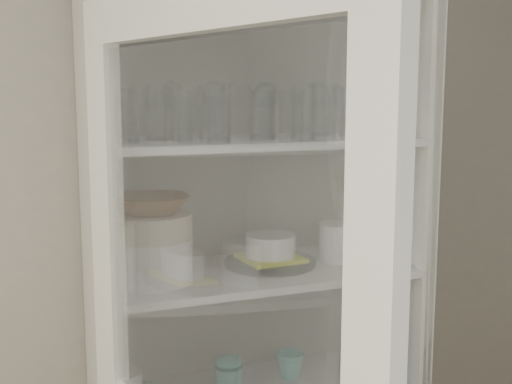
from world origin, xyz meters
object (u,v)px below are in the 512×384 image
object	(u,v)px
goblet_0	(166,110)
yellow_trivet	(270,258)
mug_blue	(376,363)
mug_teal	(290,365)
plate_stack_back	(151,259)
mug_white	(376,374)
goblet_1	(266,107)
teal_jar	(229,377)
white_ramekin	(270,245)
plate_stack_front	(152,260)
grey_bowl_stack	(339,242)
goblet_3	(334,107)
terracotta_bowl	(151,204)
pantry_cabinet	(249,358)
cream_bowl	(152,226)
goblet_2	(316,106)
glass_platter	(270,262)

from	to	relation	value
goblet_0	yellow_trivet	bearing A→B (deg)	-19.13
mug_blue	mug_teal	world-z (taller)	mug_blue
plate_stack_back	mug_white	size ratio (longest dim) A/B	2.33
goblet_1	plate_stack_back	distance (m)	0.59
goblet_0	teal_jar	world-z (taller)	goblet_0
white_ramekin	mug_blue	distance (m)	0.55
plate_stack_front	grey_bowl_stack	bearing A→B (deg)	2.04
goblet_0	mug_teal	xyz separation A→B (m)	(0.39, -0.08, -0.84)
goblet_0	goblet_1	xyz separation A→B (m)	(0.32, -0.03, 0.01)
goblet_3	mug_blue	size ratio (longest dim) A/B	1.57
goblet_0	terracotta_bowl	distance (m)	0.31
pantry_cabinet	white_ramekin	size ratio (longest dim) A/B	13.35
cream_bowl	teal_jar	distance (m)	0.56
pantry_cabinet	mug_teal	bearing A→B (deg)	-9.26
terracotta_bowl	grey_bowl_stack	bearing A→B (deg)	2.04
plate_stack_front	terracotta_bowl	xyz separation A→B (m)	(0.00, 0.00, 0.16)
terracotta_bowl	cream_bowl	bearing A→B (deg)	0.00
mug_blue	yellow_trivet	bearing A→B (deg)	179.60
plate_stack_back	plate_stack_front	bearing A→B (deg)	-99.89
goblet_3	mug_white	bearing A→B (deg)	-79.73
goblet_0	mug_white	world-z (taller)	goblet_0
mug_blue	plate_stack_front	bearing A→B (deg)	-171.48
goblet_1	terracotta_bowl	bearing A→B (deg)	-163.06
goblet_1	mug_white	world-z (taller)	goblet_1
mug_blue	goblet_0	bearing A→B (deg)	175.60
grey_bowl_stack	mug_blue	world-z (taller)	grey_bowl_stack
terracotta_bowl	yellow_trivet	bearing A→B (deg)	6.74
mug_blue	teal_jar	world-z (taller)	teal_jar
plate_stack_front	mug_teal	size ratio (longest dim) A/B	2.51
goblet_1	goblet_3	size ratio (longest dim) A/B	1.03
goblet_0	white_ramekin	distance (m)	0.53
grey_bowl_stack	goblet_2	bearing A→B (deg)	111.87
yellow_trivet	grey_bowl_stack	xyz separation A→B (m)	(0.23, -0.02, 0.04)
terracotta_bowl	mug_blue	bearing A→B (deg)	-1.65
goblet_1	teal_jar	world-z (taller)	goblet_1
plate_stack_front	white_ramekin	world-z (taller)	plate_stack_front
teal_jar	white_ramekin	bearing A→B (deg)	2.50
glass_platter	mug_blue	world-z (taller)	glass_platter
pantry_cabinet	plate_stack_front	bearing A→B (deg)	-163.82
white_ramekin	goblet_0	bearing A→B (deg)	160.87
glass_platter	teal_jar	bearing A→B (deg)	-177.50
teal_jar	mug_teal	bearing A→B (deg)	8.54
mug_teal	yellow_trivet	bearing A→B (deg)	-163.67
grey_bowl_stack	mug_teal	xyz separation A→B (m)	(-0.14, 0.05, -0.42)
goblet_0	plate_stack_front	world-z (taller)	goblet_0
plate_stack_back	pantry_cabinet	bearing A→B (deg)	-4.94
plate_stack_front	teal_jar	size ratio (longest dim) A/B	2.23
plate_stack_back	white_ramekin	xyz separation A→B (m)	(0.36, -0.08, 0.03)
yellow_trivet	mug_teal	xyz separation A→B (m)	(0.08, 0.03, -0.38)
yellow_trivet	pantry_cabinet	bearing A→B (deg)	136.55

